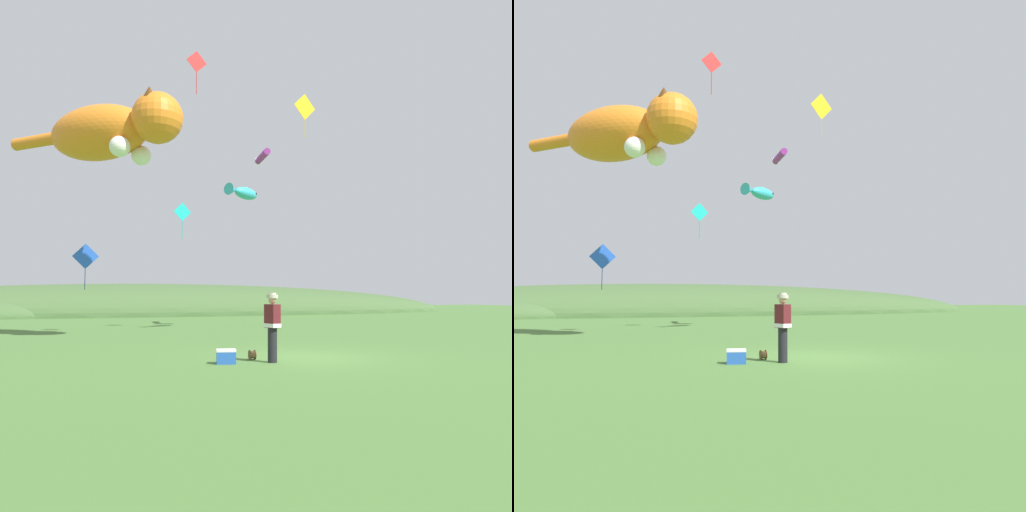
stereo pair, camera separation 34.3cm
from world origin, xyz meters
TOP-DOWN VIEW (x-y plane):
  - ground_plane at (0.00, 0.00)m, footprint 120.00×120.00m
  - distant_hill_ridge at (-1.15, 32.68)m, footprint 61.12×13.62m
  - festival_attendant at (-1.13, -0.65)m, footprint 0.37×0.48m
  - kite_spool at (-1.44, 0.06)m, footprint 0.16×0.26m
  - picnic_cooler at (-2.31, -0.49)m, footprint 0.55×0.42m
  - kite_giant_cat at (-4.92, 7.23)m, footprint 6.59×6.18m
  - kite_fish_windsock at (1.50, 10.45)m, footprint 2.15×1.78m
  - kite_tube_streamer at (3.21, 12.39)m, footprint 0.57×2.04m
  - kite_diamond_teal at (-1.10, 12.62)m, footprint 0.94×0.23m
  - kite_diamond_blue at (-5.76, 10.43)m, footprint 1.13×0.07m
  - kite_diamond_gold at (4.36, 9.33)m, footprint 1.28×0.36m
  - kite_diamond_red at (-1.76, 6.17)m, footprint 0.86×0.20m

SIDE VIEW (x-z plane):
  - ground_plane at x=0.00m, z-range 0.00..0.00m
  - distant_hill_ridge at x=-1.15m, z-range -2.72..2.72m
  - kite_spool at x=-1.44m, z-range 0.00..0.26m
  - picnic_cooler at x=-2.31m, z-range 0.00..0.36m
  - festival_attendant at x=-1.13m, z-range 0.07..1.84m
  - kite_diamond_blue at x=-5.76m, z-range 2.38..4.42m
  - kite_diamond_teal at x=-1.10m, z-range 5.04..6.90m
  - kite_fish_windsock at x=1.50m, z-range 6.41..7.10m
  - kite_giant_cat at x=-4.92m, z-range 6.85..9.39m
  - kite_tube_streamer at x=3.21m, z-range 9.02..9.46m
  - kite_diamond_red at x=-1.76m, z-range 10.06..11.83m
  - kite_diamond_gold at x=4.36m, z-range 9.91..12.13m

